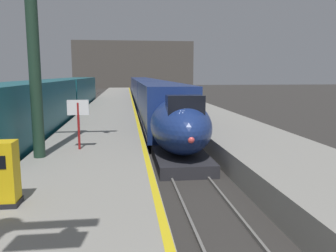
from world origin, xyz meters
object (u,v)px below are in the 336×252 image
Objects in this scene: regional_train_adjacent at (59,99)px; departure_info_board at (78,114)px; highspeed_train_main at (148,94)px; ticket_machine_yellow at (2,176)px.

regional_train_adjacent is 15.31m from departure_info_board.
highspeed_train_main is 1.53× the size of regional_train_adjacent.
regional_train_adjacent is at bearing 103.43° from departure_info_board.
highspeed_train_main is 26.33× the size of departure_info_board.
regional_train_adjacent reaches higher than ticket_machine_yellow.
ticket_machine_yellow is (2.55, -21.17, -0.34)m from regional_train_adjacent.
departure_info_board is (-4.55, -25.47, 0.59)m from highspeed_train_main.
highspeed_train_main is 32.24m from ticket_machine_yellow.
ticket_machine_yellow is at bearing -83.13° from regional_train_adjacent.
departure_info_board is at bearing -100.12° from highspeed_train_main.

